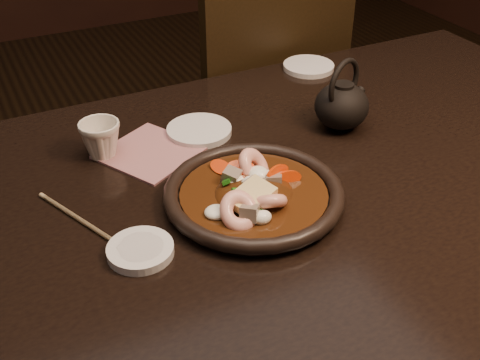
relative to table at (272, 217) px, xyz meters
name	(u,v)px	position (x,y,z in m)	size (l,w,h in m)	color
table	(272,217)	(0.00, 0.00, 0.00)	(1.60, 0.90, 0.75)	black
chair	(251,109)	(0.29, 0.63, -0.14)	(0.51, 0.51, 0.99)	black
plate	(254,195)	(-0.06, -0.04, 0.09)	(0.30, 0.30, 0.03)	black
stirfry	(253,192)	(-0.06, -0.04, 0.10)	(0.19, 0.20, 0.07)	#331909
soy_dish	(140,250)	(-0.27, -0.08, 0.08)	(0.10, 0.10, 0.01)	silver
saucer_left	(199,131)	(-0.05, 0.22, 0.08)	(0.13, 0.13, 0.01)	silver
saucer_right	(309,67)	(0.32, 0.39, 0.08)	(0.12, 0.12, 0.01)	silver
tea_cup	(101,138)	(-0.24, 0.22, 0.11)	(0.08, 0.07, 0.08)	silver
chopsticks	(90,226)	(-0.32, 0.02, 0.08)	(0.11, 0.25, 0.01)	tan
napkin	(151,152)	(-0.16, 0.19, 0.08)	(0.16, 0.16, 0.00)	#9E6162
teapot	(342,104)	(0.22, 0.11, 0.13)	(0.13, 0.11, 0.15)	black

